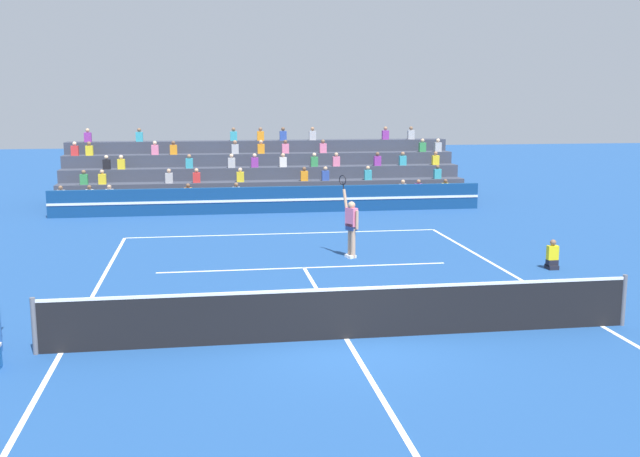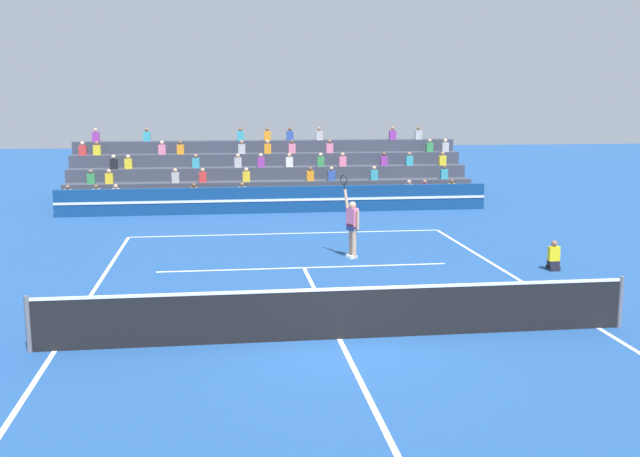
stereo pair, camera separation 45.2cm
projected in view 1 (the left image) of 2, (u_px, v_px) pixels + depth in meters
The scene contains 8 objects.
ground_plane at pixel (346, 339), 14.97m from camera, with size 120.00×120.00×0.00m, color navy.
court_lines at pixel (346, 339), 14.97m from camera, with size 11.10×23.90×0.01m.
tennis_net at pixel (347, 313), 14.87m from camera, with size 12.00×0.10×1.10m.
sponsor_banner_wall at pixel (271, 200), 31.27m from camera, with size 18.00×0.26×1.10m.
bleacher_stand at pixel (264, 179), 34.89m from camera, with size 18.09×4.75×3.38m.
ball_kid_courtside at pixel (552, 257), 21.03m from camera, with size 0.30×0.36×0.84m.
tennis_player at pixel (351, 225), 22.44m from camera, with size 0.50×0.76×2.50m.
tennis_ball at pixel (391, 318), 16.30m from camera, with size 0.07×0.07×0.07m, color #C6DB33.
Camera 1 is at (-2.72, -14.11, 4.76)m, focal length 42.00 mm.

